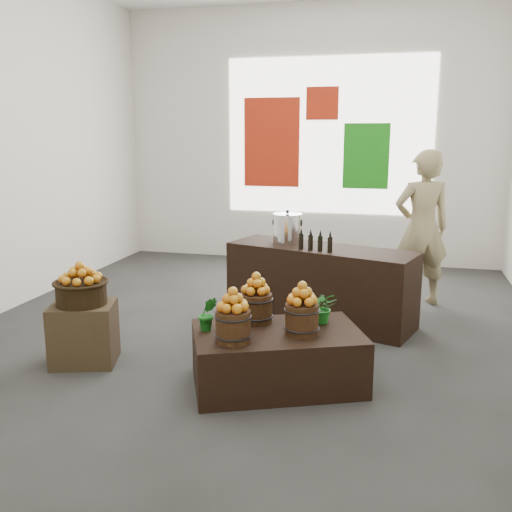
% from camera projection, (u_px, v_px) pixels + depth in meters
% --- Properties ---
extents(ground, '(7.00, 7.00, 0.00)m').
position_uv_depth(ground, '(255.00, 329.00, 6.10)').
color(ground, '#323230').
rests_on(ground, ground).
extents(back_wall, '(6.00, 0.04, 4.00)m').
position_uv_depth(back_wall, '(309.00, 136.00, 8.99)').
color(back_wall, silver).
rests_on(back_wall, ground).
extents(back_opening, '(3.20, 0.02, 2.40)m').
position_uv_depth(back_opening, '(328.00, 136.00, 8.90)').
color(back_opening, white).
rests_on(back_opening, back_wall).
extents(deco_red_left, '(0.90, 0.04, 1.40)m').
position_uv_depth(deco_red_left, '(272.00, 143.00, 9.13)').
color(deco_red_left, '#AF230D').
rests_on(deco_red_left, back_wall).
extents(deco_green_right, '(0.70, 0.04, 1.00)m').
position_uv_depth(deco_green_right, '(366.00, 156.00, 8.81)').
color(deco_green_right, '#187F13').
rests_on(deco_green_right, back_wall).
extents(deco_red_upper, '(0.50, 0.04, 0.50)m').
position_uv_depth(deco_red_upper, '(322.00, 103.00, 8.81)').
color(deco_red_upper, '#AF230D').
rests_on(deco_red_upper, back_wall).
extents(crate, '(0.66, 0.60, 0.56)m').
position_uv_depth(crate, '(84.00, 334.00, 5.15)').
color(crate, '#493A22').
rests_on(crate, ground).
extents(wicker_basket, '(0.44, 0.44, 0.20)m').
position_uv_depth(wicker_basket, '(81.00, 293.00, 5.07)').
color(wicker_basket, black).
rests_on(wicker_basket, crate).
extents(apples_in_basket, '(0.35, 0.35, 0.19)m').
position_uv_depth(apples_in_basket, '(80.00, 272.00, 5.03)').
color(apples_in_basket, '#AC0507').
rests_on(apples_in_basket, wicker_basket).
extents(display_table, '(1.58, 1.30, 0.47)m').
position_uv_depth(display_table, '(277.00, 358.00, 4.71)').
color(display_table, black).
rests_on(display_table, ground).
extents(apple_bucket_front_left, '(0.27, 0.27, 0.25)m').
position_uv_depth(apple_bucket_front_left, '(233.00, 326.00, 4.39)').
color(apple_bucket_front_left, '#3C2410').
rests_on(apple_bucket_front_left, display_table).
extents(apples_in_bucket_front_left, '(0.20, 0.20, 0.18)m').
position_uv_depth(apples_in_bucket_front_left, '(233.00, 299.00, 4.35)').
color(apples_in_bucket_front_left, '#AC0507').
rests_on(apples_in_bucket_front_left, apple_bucket_front_left).
extents(apple_bucket_front_right, '(0.27, 0.27, 0.25)m').
position_uv_depth(apple_bucket_front_right, '(302.00, 319.00, 4.56)').
color(apple_bucket_front_right, '#3C2410').
rests_on(apple_bucket_front_right, display_table).
extents(apples_in_bucket_front_right, '(0.20, 0.20, 0.18)m').
position_uv_depth(apples_in_bucket_front_right, '(302.00, 293.00, 4.51)').
color(apples_in_bucket_front_right, '#AC0507').
rests_on(apples_in_bucket_front_right, apple_bucket_front_right).
extents(apple_bucket_rear, '(0.27, 0.27, 0.25)m').
position_uv_depth(apple_bucket_rear, '(256.00, 308.00, 4.85)').
color(apple_bucket_rear, '#3C2410').
rests_on(apple_bucket_rear, display_table).
extents(apples_in_bucket_rear, '(0.20, 0.20, 0.18)m').
position_uv_depth(apples_in_bucket_rear, '(256.00, 283.00, 4.81)').
color(apples_in_bucket_rear, '#AC0507').
rests_on(apples_in_bucket_rear, apple_bucket_rear).
extents(herb_garnish_right, '(0.26, 0.23, 0.28)m').
position_uv_depth(herb_garnish_right, '(323.00, 307.00, 4.83)').
color(herb_garnish_right, '#156519').
rests_on(herb_garnish_right, display_table).
extents(herb_garnish_left, '(0.19, 0.18, 0.29)m').
position_uv_depth(herb_garnish_left, '(208.00, 314.00, 4.64)').
color(herb_garnish_left, '#156519').
rests_on(herb_garnish_left, display_table).
extents(counter, '(2.15, 1.24, 0.84)m').
position_uv_depth(counter, '(320.00, 285.00, 6.27)').
color(counter, black).
rests_on(counter, ground).
extents(stock_pot_left, '(0.32, 0.32, 0.32)m').
position_uv_depth(stock_pot_left, '(287.00, 229.00, 6.37)').
color(stock_pot_left, silver).
rests_on(stock_pot_left, counter).
extents(oil_cruets, '(0.30, 0.14, 0.23)m').
position_uv_depth(oil_cruets, '(313.00, 240.00, 5.99)').
color(oil_cruets, black).
rests_on(oil_cruets, counter).
extents(shopper, '(0.80, 0.66, 1.87)m').
position_uv_depth(shopper, '(422.00, 228.00, 6.81)').
color(shopper, '#908158').
rests_on(shopper, ground).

